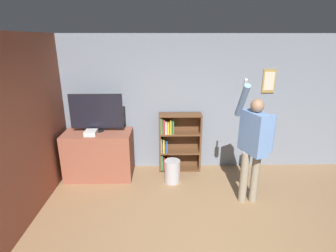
{
  "coord_description": "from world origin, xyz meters",
  "views": [
    {
      "loc": [
        -0.44,
        -2.27,
        2.6
      ],
      "look_at": [
        -0.35,
        1.89,
        1.21
      ],
      "focal_mm": 28.0,
      "sensor_mm": 36.0,
      "label": 1
    }
  ],
  "objects_px": {
    "television": "(96,112)",
    "bookshelf": "(176,142)",
    "game_console": "(91,133)",
    "waste_bin": "(172,171)",
    "person": "(253,141)"
  },
  "relations": [
    {
      "from": "television",
      "to": "game_console",
      "type": "relative_size",
      "value": 4.34
    },
    {
      "from": "game_console",
      "to": "person",
      "type": "relative_size",
      "value": 0.11
    },
    {
      "from": "game_console",
      "to": "bookshelf",
      "type": "bearing_deg",
      "value": 13.97
    },
    {
      "from": "television",
      "to": "game_console",
      "type": "distance_m",
      "value": 0.4
    },
    {
      "from": "waste_bin",
      "to": "television",
      "type": "bearing_deg",
      "value": 167.09
    },
    {
      "from": "bookshelf",
      "to": "waste_bin",
      "type": "xyz_separation_m",
      "value": [
        -0.09,
        -0.51,
        -0.39
      ]
    },
    {
      "from": "game_console",
      "to": "person",
      "type": "bearing_deg",
      "value": -15.6
    },
    {
      "from": "person",
      "to": "television",
      "type": "bearing_deg",
      "value": -130.02
    },
    {
      "from": "game_console",
      "to": "television",
      "type": "bearing_deg",
      "value": 68.81
    },
    {
      "from": "game_console",
      "to": "bookshelf",
      "type": "relative_size",
      "value": 0.19
    },
    {
      "from": "game_console",
      "to": "bookshelf",
      "type": "height_order",
      "value": "bookshelf"
    },
    {
      "from": "television",
      "to": "bookshelf",
      "type": "distance_m",
      "value": 1.66
    },
    {
      "from": "waste_bin",
      "to": "game_console",
      "type": "bearing_deg",
      "value": 175.43
    },
    {
      "from": "television",
      "to": "waste_bin",
      "type": "height_order",
      "value": "television"
    },
    {
      "from": "bookshelf",
      "to": "person",
      "type": "relative_size",
      "value": 0.58
    }
  ]
}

